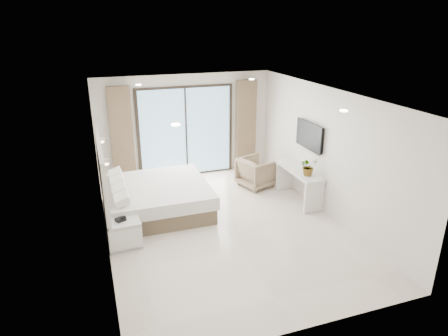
% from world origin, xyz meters
% --- Properties ---
extents(ground, '(6.20, 6.20, 0.00)m').
position_xyz_m(ground, '(0.00, 0.00, 0.00)').
color(ground, beige).
rests_on(ground, ground).
extents(room_shell, '(4.62, 6.22, 2.72)m').
position_xyz_m(room_shell, '(-0.20, 0.88, 1.58)').
color(room_shell, silver).
rests_on(room_shell, ground).
extents(bed, '(2.23, 2.12, 0.76)m').
position_xyz_m(bed, '(-1.19, 1.12, 0.33)').
color(bed, brown).
rests_on(bed, ground).
extents(nightstand, '(0.60, 0.50, 0.52)m').
position_xyz_m(nightstand, '(-1.99, -0.12, 0.26)').
color(nightstand, silver).
rests_on(nightstand, ground).
extents(phone, '(0.21, 0.20, 0.06)m').
position_xyz_m(phone, '(-2.04, -0.10, 0.56)').
color(phone, black).
rests_on(phone, nightstand).
extents(console_desk, '(0.47, 1.51, 0.77)m').
position_xyz_m(console_desk, '(2.04, 0.63, 0.56)').
color(console_desk, silver).
rests_on(console_desk, ground).
extents(plant, '(0.39, 0.43, 0.32)m').
position_xyz_m(plant, '(2.04, 0.25, 0.93)').
color(plant, '#33662D').
rests_on(plant, console_desk).
extents(armchair, '(0.95, 0.99, 0.82)m').
position_xyz_m(armchair, '(1.47, 1.73, 0.41)').
color(armchair, '#997864').
rests_on(armchair, ground).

